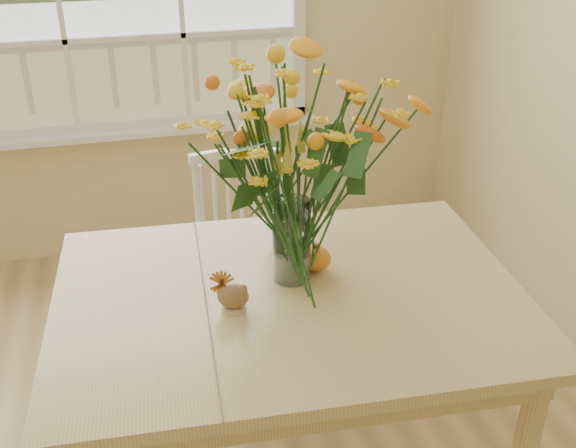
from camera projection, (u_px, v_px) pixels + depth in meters
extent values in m
cube|color=white|center=(79.00, 137.00, 3.33)|extent=(2.42, 0.12, 0.03)
cube|color=tan|center=(290.00, 297.00, 2.02)|extent=(1.45, 1.08, 0.04)
cube|color=tan|center=(290.00, 316.00, 2.06)|extent=(1.33, 0.95, 0.10)
cylinder|color=tan|center=(105.00, 338.00, 2.45)|extent=(0.07, 0.07, 0.71)
cylinder|color=tan|center=(421.00, 302.00, 2.65)|extent=(0.07, 0.07, 0.71)
cube|color=white|center=(247.00, 272.00, 2.75)|extent=(0.44, 0.42, 0.05)
cube|color=white|center=(242.00, 206.00, 2.77)|extent=(0.40, 0.08, 0.45)
cylinder|color=white|center=(213.00, 340.00, 2.70)|extent=(0.03, 0.03, 0.39)
cylinder|color=white|center=(210.00, 299.00, 2.95)|extent=(0.03, 0.03, 0.39)
cylinder|color=white|center=(289.00, 333.00, 2.74)|extent=(0.03, 0.03, 0.39)
cylinder|color=white|center=(280.00, 293.00, 2.99)|extent=(0.03, 0.03, 0.39)
cylinder|color=white|center=(292.00, 240.00, 2.03)|extent=(0.12, 0.12, 0.26)
ellipsoid|color=orange|center=(316.00, 259.00, 2.11)|extent=(0.10, 0.10, 0.08)
cylinder|color=#CCB78C|center=(234.00, 308.00, 1.93)|extent=(0.07, 0.07, 0.01)
ellipsoid|color=brown|center=(233.00, 296.00, 1.91)|extent=(0.11, 0.09, 0.07)
ellipsoid|color=#38160F|center=(294.00, 249.00, 2.17)|extent=(0.08, 0.08, 0.07)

